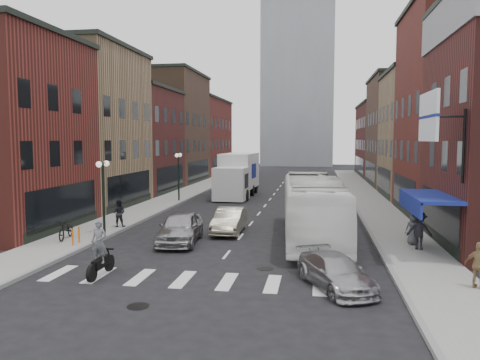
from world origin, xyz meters
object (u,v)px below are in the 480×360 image
object	(u,v)px
bike_rack	(76,236)
parked_bicycle	(66,229)
sedan_left_near	(180,228)
ped_right_c	(413,229)
streetlamp_far	(179,168)
streetlamp_near	(103,183)
motorcycle_rider	(100,251)
transit_bus	(312,208)
billboard_sign	(431,118)
ped_left_solo	(119,213)
box_truck	(237,176)
ped_right_b	(479,265)
curb_car	(335,272)
ped_right_a	(420,230)
sedan_left_far	(230,221)

from	to	relation	value
bike_rack	parked_bicycle	bearing A→B (deg)	137.15
sedan_left_near	bike_rack	bearing A→B (deg)	-165.84
parked_bicycle	ped_right_c	world-z (taller)	ped_right_c
streetlamp_far	streetlamp_near	bearing A→B (deg)	-90.00
motorcycle_rider	transit_bus	distance (m)	11.51
billboard_sign	ped_left_solo	xyz separation A→B (m)	(-15.99, 5.42, -5.17)
box_truck	sedan_left_near	distance (m)	19.40
transit_bus	ped_right_b	world-z (taller)	transit_bus
curb_car	parked_bicycle	bearing A→B (deg)	133.16
curb_car	ped_left_solo	xyz separation A→B (m)	(-12.14, 9.04, 0.37)
streetlamp_far	transit_bus	bearing A→B (deg)	-48.96
streetlamp_near	parked_bicycle	xyz separation A→B (m)	(-1.27, -1.71, -2.26)
sedan_left_near	ped_left_solo	bearing A→B (deg)	142.29
billboard_sign	ped_right_b	size ratio (longest dim) A/B	2.29
sedan_left_near	ped_right_b	bearing A→B (deg)	-30.39
ped_left_solo	ped_right_a	distance (m)	16.49
bike_rack	ped_right_a	bearing A→B (deg)	5.56
sedan_left_far	ped_left_solo	bearing A→B (deg)	-179.80
motorcycle_rider	ped_right_a	bearing A→B (deg)	23.17
billboard_sign	ped_right_a	world-z (taller)	billboard_sign
streetlamp_near	ped_right_b	bearing A→B (deg)	-21.80
motorcycle_rider	parked_bicycle	bearing A→B (deg)	127.67
box_truck	streetlamp_near	bearing A→B (deg)	-100.41
streetlamp_near	curb_car	size ratio (longest dim) A/B	1.01
motorcycle_rider	curb_car	xyz separation A→B (m)	(8.89, 0.05, -0.44)
billboard_sign	transit_bus	world-z (taller)	billboard_sign
sedan_left_near	sedan_left_far	bearing A→B (deg)	51.10
ped_left_solo	ped_right_c	size ratio (longest dim) A/B	1.07
streetlamp_near	transit_bus	world-z (taller)	streetlamp_near
sedan_left_near	ped_left_solo	distance (m)	5.46
billboard_sign	ped_left_solo	distance (m)	17.66
bike_rack	sedan_left_near	size ratio (longest dim) A/B	0.17
streetlamp_near	ped_left_solo	xyz separation A→B (m)	(0.00, 1.92, -1.95)
transit_bus	ped_right_c	xyz separation A→B (m)	(4.90, -1.16, -0.77)
bike_rack	transit_bus	world-z (taller)	transit_bus
billboard_sign	box_truck	xyz separation A→B (m)	(-11.76, 21.86, -4.18)
ped_right_c	ped_right_a	bearing A→B (deg)	94.87
motorcycle_rider	ped_left_solo	xyz separation A→B (m)	(-3.25, 9.10, -0.07)
billboard_sign	ped_right_c	world-z (taller)	billboard_sign
streetlamp_near	bike_rack	size ratio (longest dim) A/B	5.14
streetlamp_near	curb_car	xyz separation A→B (m)	(12.14, -7.12, -2.32)
streetlamp_near	sedan_left_far	size ratio (longest dim) A/B	0.97
streetlamp_far	curb_car	distance (m)	24.47
streetlamp_near	box_truck	world-z (taller)	streetlamp_near
ped_right_b	sedan_left_far	bearing A→B (deg)	-5.40
motorcycle_rider	ped_right_c	bearing A→B (deg)	27.00
box_truck	streetlamp_far	bearing A→B (deg)	-131.57
sedan_left_far	curb_car	xyz separation A→B (m)	(5.54, -9.12, -0.11)
sedan_left_far	ped_left_solo	xyz separation A→B (m)	(-6.60, -0.08, 0.27)
billboard_sign	box_truck	distance (m)	25.17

